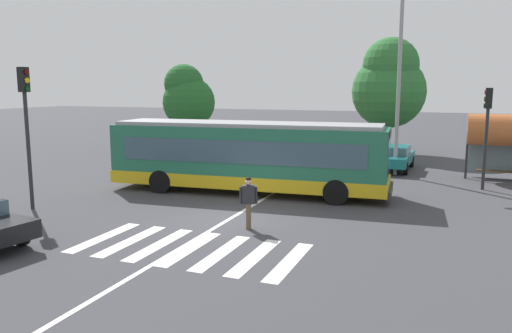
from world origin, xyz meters
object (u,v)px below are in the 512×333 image
object	(u,v)px
city_transit_bus	(247,156)
pedestrian_crossing_street	(248,200)
parked_car_champagne	(258,149)
background_tree_right	(389,84)
parked_car_red	(301,151)
traffic_light_far_corner	(487,122)
background_tree_left	(187,97)
parked_car_teal	(394,156)
twin_arm_street_lamp	(400,59)
parked_car_black	(344,154)
traffic_light_near_corner	(26,116)

from	to	relation	value
city_transit_bus	pedestrian_crossing_street	xyz separation A→B (m)	(2.19, -5.25, -0.62)
city_transit_bus	parked_car_champagne	size ratio (longest dim) A/B	2.69
pedestrian_crossing_street	background_tree_right	world-z (taller)	background_tree_right
parked_car_red	traffic_light_far_corner	bearing A→B (deg)	-24.18
background_tree_left	parked_car_teal	bearing A→B (deg)	-10.94
city_transit_bus	pedestrian_crossing_street	world-z (taller)	city_transit_bus
city_transit_bus	twin_arm_street_lamp	size ratio (longest dim) A/B	1.27
city_transit_bus	traffic_light_far_corner	size ratio (longest dim) A/B	2.71
parked_car_red	background_tree_left	xyz separation A→B (m)	(-9.00, 2.51, 3.08)
parked_car_red	background_tree_left	distance (m)	9.84
parked_car_champagne	parked_car_black	world-z (taller)	same
pedestrian_crossing_street	twin_arm_street_lamp	world-z (taller)	twin_arm_street_lamp
city_transit_bus	parked_car_teal	xyz separation A→B (m)	(5.24, 8.52, -0.82)
city_transit_bus	traffic_light_near_corner	size ratio (longest dim) A/B	2.32
parked_car_champagne	parked_car_black	xyz separation A→B (m)	(5.44, -0.50, 0.00)
pedestrian_crossing_street	background_tree_left	xyz separation A→B (m)	(-11.35, 16.56, 2.88)
parked_car_red	traffic_light_far_corner	xyz separation A→B (m)	(9.74, -4.37, 2.28)
parked_car_champagne	traffic_light_far_corner	size ratio (longest dim) A/B	1.01
parked_car_black	background_tree_left	world-z (taller)	background_tree_left
twin_arm_street_lamp	traffic_light_near_corner	bearing A→B (deg)	-133.41
parked_car_black	parked_car_teal	size ratio (longest dim) A/B	1.00
parked_car_champagne	traffic_light_near_corner	distance (m)	15.29
parked_car_red	background_tree_right	world-z (taller)	background_tree_right
parked_car_black	background_tree_left	xyz separation A→B (m)	(-11.65, 2.86, 3.08)
parked_car_teal	twin_arm_street_lamp	size ratio (longest dim) A/B	0.47
city_transit_bus	parked_car_black	bearing A→B (deg)	73.57
parked_car_champagne	background_tree_left	bearing A→B (deg)	159.16
traffic_light_far_corner	background_tree_right	distance (m)	12.18
parked_car_teal	background_tree_left	distance (m)	14.99
parked_car_black	background_tree_right	world-z (taller)	background_tree_right
parked_car_red	background_tree_right	size ratio (longest dim) A/B	0.60
city_transit_bus	parked_car_black	world-z (taller)	city_transit_bus
traffic_light_far_corner	background_tree_right	bearing A→B (deg)	117.13
pedestrian_crossing_street	traffic_light_far_corner	size ratio (longest dim) A/B	0.38
parked_car_champagne	city_transit_bus	bearing A→B (deg)	-71.72
parked_car_champagne	background_tree_right	distance (m)	10.19
parked_car_teal	twin_arm_street_lamp	world-z (taller)	twin_arm_street_lamp
background_tree_left	background_tree_right	xyz separation A→B (m)	(13.24, 3.84, 0.90)
parked_car_teal	parked_car_black	bearing A→B (deg)	-178.31
pedestrian_crossing_street	background_tree_left	bearing A→B (deg)	124.43
parked_car_red	traffic_light_near_corner	xyz separation A→B (m)	(-6.29, -14.48, 2.73)
city_transit_bus	traffic_light_far_corner	world-z (taller)	traffic_light_far_corner
city_transit_bus	parked_car_teal	distance (m)	10.04
city_transit_bus	pedestrian_crossing_street	bearing A→B (deg)	-67.36
parked_car_champagne	twin_arm_street_lamp	distance (m)	10.11
parked_car_champagne	background_tree_left	distance (m)	7.32
traffic_light_far_corner	traffic_light_near_corner	bearing A→B (deg)	-147.77
traffic_light_near_corner	background_tree_right	xyz separation A→B (m)	(10.53, 20.84, 1.24)
parked_car_red	twin_arm_street_lamp	world-z (taller)	twin_arm_street_lamp
traffic_light_far_corner	twin_arm_street_lamp	xyz separation A→B (m)	(-4.08, 2.53, 2.89)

